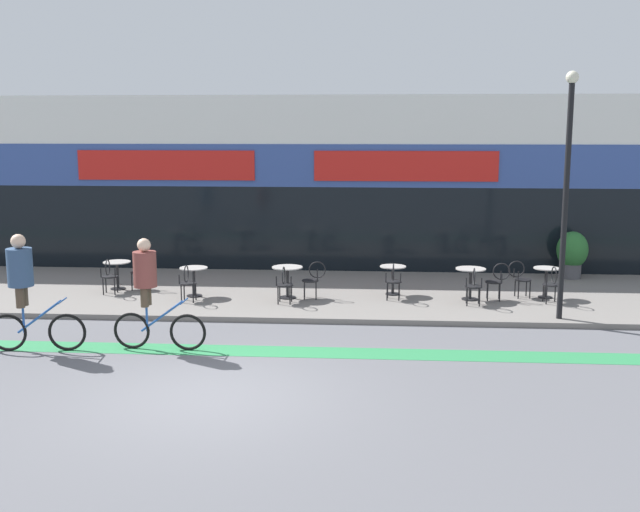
{
  "coord_description": "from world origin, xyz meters",
  "views": [
    {
      "loc": [
        2.54,
        -11.08,
        4.17
      ],
      "look_at": [
        1.31,
        5.83,
        1.26
      ],
      "focal_mm": 42.0,
      "sensor_mm": 36.0,
      "label": 1
    }
  ],
  "objects": [
    {
      "name": "cafe_chair_1_near",
      "position": [
        -1.81,
        5.82,
        0.64
      ],
      "size": [
        0.4,
        0.58,
        0.9
      ],
      "rotation": [
        0.0,
        0.0,
        1.58
      ],
      "color": "black",
      "rests_on": "sidewalk_slab"
    },
    {
      "name": "cafe_chair_4_side",
      "position": [
        5.47,
        6.57,
        0.64
      ],
      "size": [
        0.59,
        0.44,
        0.9
      ],
      "rotation": [
        0.0,
        0.0,
        3.04
      ],
      "color": "black",
      "rests_on": "sidewalk_slab"
    },
    {
      "name": "bistro_table_1",
      "position": [
        -1.81,
        6.45,
        0.63
      ],
      "size": [
        0.68,
        0.68,
        0.71
      ],
      "color": "black",
      "rests_on": "sidewalk_slab"
    },
    {
      "name": "cafe_chair_0_near",
      "position": [
        -3.94,
        6.49,
        0.64
      ],
      "size": [
        0.44,
        0.59,
        0.9
      ],
      "rotation": [
        0.0,
        0.0,
        1.68
      ],
      "color": "black",
      "rests_on": "sidewalk_slab"
    },
    {
      "name": "cyclist_1",
      "position": [
        -1.68,
        2.42,
        1.22
      ],
      "size": [
        1.8,
        0.49,
        2.14
      ],
      "rotation": [
        0.0,
        0.0,
        -0.03
      ],
      "color": "black",
      "rests_on": "ground"
    },
    {
      "name": "cafe_chair_0_side",
      "position": [
        -3.32,
        7.12,
        0.64
      ],
      "size": [
        0.58,
        0.41,
        0.9
      ],
      "rotation": [
        0.0,
        0.0,
        3.16
      ],
      "color": "black",
      "rests_on": "sidewalk_slab"
    },
    {
      "name": "bistro_table_3",
      "position": [
        3.02,
        7.01,
        0.62
      ],
      "size": [
        0.64,
        0.64,
        0.71
      ],
      "color": "black",
      "rests_on": "sidewalk_slab"
    },
    {
      "name": "bistro_table_5",
      "position": [
        6.69,
        6.91,
        0.64
      ],
      "size": [
        0.61,
        0.61,
        0.74
      ],
      "color": "black",
      "rests_on": "sidewalk_slab"
    },
    {
      "name": "cafe_chair_5_side",
      "position": [
        6.07,
        6.9,
        0.64
      ],
      "size": [
        0.59,
        0.44,
        0.9
      ],
      "rotation": [
        0.0,
        0.0,
        0.11
      ],
      "color": "black",
      "rests_on": "sidewalk_slab"
    },
    {
      "name": "ground_plane",
      "position": [
        0.0,
        0.0,
        0.0
      ],
      "size": [
        120.0,
        120.0,
        0.0
      ],
      "primitive_type": "plane",
      "color": "#5B5B60"
    },
    {
      "name": "bistro_table_2",
      "position": [
        0.48,
        6.43,
        0.67
      ],
      "size": [
        0.74,
        0.74,
        0.77
      ],
      "color": "black",
      "rests_on": "sidewalk_slab"
    },
    {
      "name": "bistro_table_4",
      "position": [
        4.85,
        6.57,
        0.66
      ],
      "size": [
        0.71,
        0.71,
        0.76
      ],
      "color": "black",
      "rests_on": "sidewalk_slab"
    },
    {
      "name": "cafe_chair_3_near",
      "position": [
        3.01,
        6.38,
        0.64
      ],
      "size": [
        0.42,
        0.59,
        0.9
      ],
      "rotation": [
        0.0,
        0.0,
        1.51
      ],
      "color": "black",
      "rests_on": "sidewalk_slab"
    },
    {
      "name": "lamp_post",
      "position": [
        6.55,
        4.9,
        3.12
      ],
      "size": [
        0.26,
        0.26,
        5.2
      ],
      "color": "black",
      "rests_on": "sidewalk_slab"
    },
    {
      "name": "planter_pot",
      "position": [
        7.93,
        9.39,
        0.82
      ],
      "size": [
        0.83,
        0.83,
        1.28
      ],
      "color": "#4C4C51",
      "rests_on": "sidewalk_slab"
    },
    {
      "name": "cafe_chair_5_near",
      "position": [
        6.7,
        6.28,
        0.64
      ],
      "size": [
        0.42,
        0.58,
        0.9
      ],
      "rotation": [
        0.0,
        0.0,
        1.63
      ],
      "color": "black",
      "rests_on": "sidewalk_slab"
    },
    {
      "name": "sidewalk_slab",
      "position": [
        0.0,
        7.25,
        0.06
      ],
      "size": [
        40.0,
        5.5,
        0.12
      ],
      "primitive_type": "cube",
      "color": "slate",
      "rests_on": "ground"
    },
    {
      "name": "bike_lane_stripe",
      "position": [
        0.0,
        2.43,
        0.0
      ],
      "size": [
        36.0,
        0.7,
        0.01
      ],
      "primitive_type": "cube",
      "color": "#2D844C",
      "rests_on": "ground"
    },
    {
      "name": "cafe_chair_4_near",
      "position": [
        4.84,
        5.95,
        0.64
      ],
      "size": [
        0.43,
        0.59,
        0.9
      ],
      "rotation": [
        0.0,
        0.0,
        1.5
      ],
      "color": "black",
      "rests_on": "sidewalk_slab"
    },
    {
      "name": "storefront_facade",
      "position": [
        0.0,
        11.96,
        2.53
      ],
      "size": [
        40.0,
        4.06,
        5.08
      ],
      "color": "silver",
      "rests_on": "ground"
    },
    {
      "name": "cyclist_0",
      "position": [
        -3.96,
        2.15,
        1.3
      ],
      "size": [
        1.83,
        0.56,
        2.24
      ],
      "rotation": [
        0.0,
        0.0,
        0.09
      ],
      "color": "black",
      "rests_on": "ground"
    },
    {
      "name": "cafe_chair_2_side",
      "position": [
        1.11,
        6.43,
        0.64
      ],
      "size": [
        0.59,
        0.43,
        0.9
      ],
      "rotation": [
        0.0,
        0.0,
        3.22
      ],
      "color": "black",
      "rests_on": "sidewalk_slab"
    },
    {
      "name": "cafe_chair_2_near",
      "position": [
        0.48,
        5.8,
        0.64
      ],
      "size": [
        0.41,
        0.58,
        0.9
      ],
      "rotation": [
        0.0,
        0.0,
        1.55
      ],
      "color": "black",
      "rests_on": "sidewalk_slab"
    },
    {
      "name": "bistro_table_0",
      "position": [
        -3.94,
        7.12,
        0.63
      ],
      "size": [
        0.69,
        0.69,
        0.71
      ],
      "color": "black",
      "rests_on": "sidewalk_slab"
    }
  ]
}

